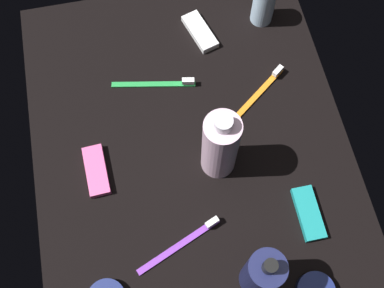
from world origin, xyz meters
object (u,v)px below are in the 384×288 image
object	(u,v)px
toothbrush_green	(159,83)
snack_bar_white	(200,32)
toothbrush_orange	(259,93)
snack_bar_teal	(308,213)
deodorant_stick	(264,5)
snack_bar_pink	(96,171)
lotion_bottle	(262,274)
bodywash_bottle	(220,146)
toothbrush_purple	(184,242)

from	to	relation	value
toothbrush_green	snack_bar_white	world-z (taller)	toothbrush_green
toothbrush_green	snack_bar_white	bearing A→B (deg)	134.24
toothbrush_orange	snack_bar_teal	size ratio (longest dim) A/B	1.45
deodorant_stick	snack_bar_pink	world-z (taller)	deodorant_stick
lotion_bottle	bodywash_bottle	bearing A→B (deg)	-175.67
toothbrush_purple	snack_bar_pink	distance (cm)	22.42
bodywash_bottle	toothbrush_orange	size ratio (longest dim) A/B	1.31
toothbrush_green	snack_bar_pink	size ratio (longest dim) A/B	1.72
lotion_bottle	snack_bar_pink	distance (cm)	37.71
lotion_bottle	toothbrush_green	size ratio (longest dim) A/B	1.01
toothbrush_purple	toothbrush_orange	xyz separation A→B (cm)	(-27.85, 21.88, 0.00)
bodywash_bottle	snack_bar_white	size ratio (longest dim) A/B	1.90
toothbrush_orange	snack_bar_white	xyz separation A→B (cm)	(-17.66, -9.09, 0.14)
bodywash_bottle	toothbrush_purple	size ratio (longest dim) A/B	1.15
deodorant_stick	toothbrush_green	xyz separation A→B (cm)	(12.41, -26.03, -4.28)
deodorant_stick	snack_bar_white	distance (cm)	15.20
lotion_bottle	bodywash_bottle	xyz separation A→B (cm)	(-23.58, -1.78, 1.21)
lotion_bottle	deodorant_stick	bearing A→B (deg)	164.27
lotion_bottle	bodywash_bottle	distance (cm)	23.68
toothbrush_green	snack_bar_pink	xyz separation A→B (cm)	(17.04, -15.59, 0.14)
toothbrush_orange	snack_bar_pink	distance (cm)	37.64
snack_bar_white	toothbrush_orange	bearing A→B (deg)	10.37
lotion_bottle	toothbrush_purple	bearing A→B (deg)	-128.38
snack_bar_pink	snack_bar_teal	distance (cm)	42.18
lotion_bottle	toothbrush_green	distance (cm)	45.32
toothbrush_purple	snack_bar_white	distance (cm)	47.27
bodywash_bottle	toothbrush_green	size ratio (longest dim) A/B	1.11
toothbrush_purple	toothbrush_orange	world-z (taller)	same
snack_bar_white	snack_bar_pink	bearing A→B (deg)	-60.66
toothbrush_green	snack_bar_teal	size ratio (longest dim) A/B	1.72
toothbrush_purple	snack_bar_white	bearing A→B (deg)	164.29
snack_bar_teal	snack_bar_white	world-z (taller)	same
toothbrush_orange	snack_bar_teal	xyz separation A→B (cm)	(27.35, 2.56, 0.14)
toothbrush_purple	snack_bar_pink	bearing A→B (deg)	-140.53
toothbrush_green	toothbrush_purple	bearing A→B (deg)	-2.23
bodywash_bottle	deodorant_stick	bearing A→B (deg)	151.55
snack_bar_teal	deodorant_stick	bearing A→B (deg)	176.20
toothbrush_purple	deodorant_stick	bearing A→B (deg)	149.65
toothbrush_green	lotion_bottle	bearing A→B (deg)	13.28
toothbrush_orange	snack_bar_white	distance (cm)	19.86
toothbrush_green	toothbrush_orange	xyz separation A→B (cm)	(6.49, 20.55, 0.00)
deodorant_stick	toothbrush_orange	xyz separation A→B (cm)	(18.90, -5.49, -4.28)
toothbrush_purple	snack_bar_white	world-z (taller)	toothbrush_purple
snack_bar_teal	bodywash_bottle	bearing A→B (deg)	-133.72
snack_bar_white	bodywash_bottle	bearing A→B (deg)	-22.30
bodywash_bottle	lotion_bottle	bearing A→B (deg)	4.33
snack_bar_pink	snack_bar_white	distance (cm)	39.08
bodywash_bottle	toothbrush_orange	xyz separation A→B (cm)	(-13.47, 12.05, -8.45)
snack_bar_teal	toothbrush_purple	bearing A→B (deg)	-89.01
lotion_bottle	toothbrush_green	world-z (taller)	lotion_bottle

